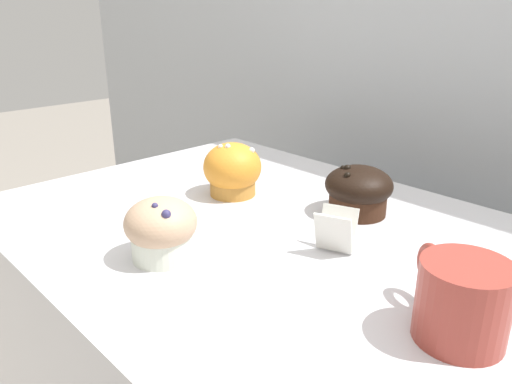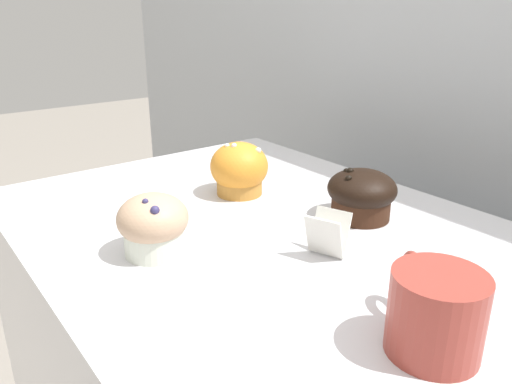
# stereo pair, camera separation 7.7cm
# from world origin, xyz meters

# --- Properties ---
(wall_back) EXTENTS (3.20, 0.10, 1.80)m
(wall_back) POSITION_xyz_m (0.00, 0.60, 0.90)
(wall_back) COLOR #B2B7BC
(wall_back) RESTS_ON ground
(muffin_front_center) EXTENTS (0.10, 0.10, 0.10)m
(muffin_front_center) POSITION_xyz_m (-0.20, 0.05, 0.94)
(muffin_front_center) COLOR #C08034
(muffin_front_center) RESTS_ON display_counter
(muffin_back_left) EXTENTS (0.11, 0.11, 0.08)m
(muffin_back_left) POSITION_xyz_m (0.00, 0.14, 0.94)
(muffin_back_left) COLOR #361D12
(muffin_back_left) RESTS_ON display_counter
(muffin_back_right) EXTENTS (0.09, 0.09, 0.09)m
(muffin_back_right) POSITION_xyz_m (-0.09, -0.17, 0.94)
(muffin_back_right) COLOR silver
(muffin_back_right) RESTS_ON display_counter
(coffee_cup) EXTENTS (0.12, 0.10, 0.08)m
(coffee_cup) POSITION_xyz_m (0.26, -0.05, 0.94)
(coffee_cup) COLOR #99382D
(coffee_cup) RESTS_ON display_counter
(price_card) EXTENTS (0.06, 0.06, 0.06)m
(price_card) POSITION_xyz_m (0.06, 0.01, 0.93)
(price_card) COLOR white
(price_card) RESTS_ON display_counter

